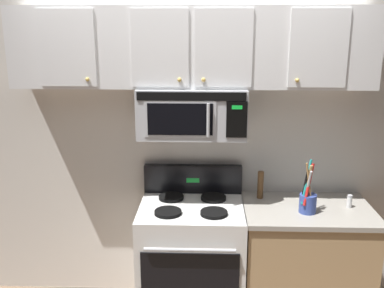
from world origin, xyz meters
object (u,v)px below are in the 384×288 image
object	(u,v)px
utensil_crock_blue	(308,199)
pepper_mill	(260,185)
stove_range	(192,259)
salt_shaker	(349,201)
over_range_microwave	(192,112)

from	to	relation	value
utensil_crock_blue	pepper_mill	bearing A→B (deg)	139.17
stove_range	utensil_crock_blue	xyz separation A→B (m)	(0.81, -0.08, 0.53)
utensil_crock_blue	salt_shaker	world-z (taller)	utensil_crock_blue
over_range_microwave	pepper_mill	xyz separation A→B (m)	(0.51, 0.06, -0.57)
stove_range	salt_shaker	size ratio (longest dim) A/B	11.79
utensil_crock_blue	stove_range	bearing A→B (deg)	174.14
stove_range	over_range_microwave	distance (m)	1.11
over_range_microwave	pepper_mill	bearing A→B (deg)	6.57
utensil_crock_blue	pepper_mill	xyz separation A→B (m)	(-0.30, 0.26, 0.00)
over_range_microwave	utensil_crock_blue	xyz separation A→B (m)	(0.81, -0.20, -0.57)
salt_shaker	utensil_crock_blue	bearing A→B (deg)	-162.78
over_range_microwave	utensil_crock_blue	world-z (taller)	over_range_microwave
stove_range	utensil_crock_blue	bearing A→B (deg)	-5.86
salt_shaker	stove_range	bearing A→B (deg)	-179.16
over_range_microwave	pepper_mill	world-z (taller)	over_range_microwave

